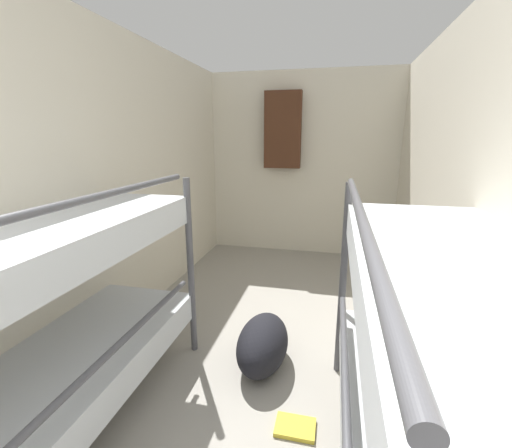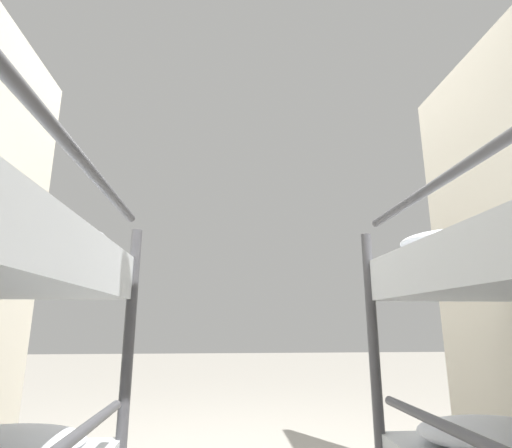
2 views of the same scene
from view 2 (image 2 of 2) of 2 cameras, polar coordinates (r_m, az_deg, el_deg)
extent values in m
cylinder|color=#4C4C51|center=(1.81, 16.76, -20.73)|extent=(0.04, 0.04, 1.23)
ellipsoid|color=white|center=(1.79, 30.77, -24.28)|extent=(0.53, 0.40, 0.09)
ellipsoid|color=white|center=(1.78, 28.03, -2.35)|extent=(0.53, 0.40, 0.09)
cylinder|color=#4C4C51|center=(1.73, -18.14, -20.96)|extent=(0.04, 0.04, 1.23)
ellipsoid|color=white|center=(1.66, -32.73, -25.01)|extent=(0.53, 0.40, 0.09)
ellipsoid|color=white|center=(1.65, -29.61, -1.36)|extent=(0.53, 0.40, 0.09)
cylinder|color=#4C4C51|center=(0.92, -28.44, 13.90)|extent=(0.03, 1.63, 0.03)
camera|label=1|loc=(1.93, -13.00, 5.54)|focal=24.00mm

